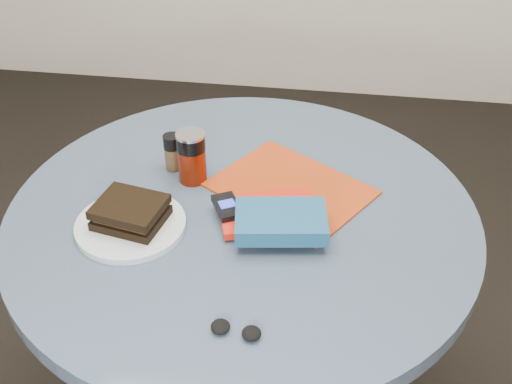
# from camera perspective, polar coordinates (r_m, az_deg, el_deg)

# --- Properties ---
(table) EXTENTS (1.00, 1.00, 0.75)m
(table) POSITION_cam_1_polar(r_m,az_deg,el_deg) (1.47, -1.16, -6.58)
(table) COLOR black
(table) RESTS_ON ground
(plate) EXTENTS (0.29, 0.29, 0.01)m
(plate) POSITION_cam_1_polar(r_m,az_deg,el_deg) (1.34, -11.08, -2.92)
(plate) COLOR silver
(plate) RESTS_ON table
(sandwich) EXTENTS (0.15, 0.14, 0.05)m
(sandwich) POSITION_cam_1_polar(r_m,az_deg,el_deg) (1.32, -11.11, -1.78)
(sandwich) COLOR black
(sandwich) RESTS_ON plate
(soda_can) EXTENTS (0.07, 0.07, 0.12)m
(soda_can) POSITION_cam_1_polar(r_m,az_deg,el_deg) (1.42, -5.74, 3.13)
(soda_can) COLOR #5B1304
(soda_can) RESTS_ON table
(pepper_grinder) EXTENTS (0.05, 0.05, 0.09)m
(pepper_grinder) POSITION_cam_1_polar(r_m,az_deg,el_deg) (1.48, -7.44, 3.56)
(pepper_grinder) COLOR #4A371F
(pepper_grinder) RESTS_ON table
(magazine) EXTENTS (0.40, 0.38, 0.01)m
(magazine) POSITION_cam_1_polar(r_m,az_deg,el_deg) (1.42, 3.10, 0.31)
(magazine) COLOR #99300D
(magazine) RESTS_ON table
(red_book) EXTENTS (0.23, 0.18, 0.02)m
(red_book) POSITION_cam_1_polar(r_m,az_deg,el_deg) (1.33, 1.06, -1.87)
(red_book) COLOR red
(red_book) RESTS_ON magazine
(novel) EXTENTS (0.20, 0.14, 0.04)m
(novel) POSITION_cam_1_polar(r_m,az_deg,el_deg) (1.27, 2.23, -2.63)
(novel) COLOR navy
(novel) RESTS_ON red_book
(mp3_player) EXTENTS (0.08, 0.10, 0.02)m
(mp3_player) POSITION_cam_1_polar(r_m,az_deg,el_deg) (1.33, -2.59, -1.30)
(mp3_player) COLOR black
(mp3_player) RESTS_ON red_book
(headphones) EXTENTS (0.09, 0.05, 0.02)m
(headphones) POSITION_cam_1_polar(r_m,az_deg,el_deg) (1.11, -1.81, -12.16)
(headphones) COLOR black
(headphones) RESTS_ON table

